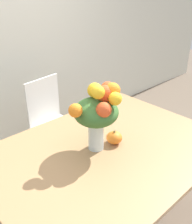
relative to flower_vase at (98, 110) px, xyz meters
name	(u,v)px	position (x,y,z in m)	size (l,w,h in m)	color
ground_plane	(105,224)	(0.04, -0.04, -1.03)	(12.00, 12.00, 0.00)	brown
dining_table	(106,157)	(0.04, -0.04, -0.36)	(1.60, 1.17, 0.75)	#9E754C
flower_vase	(98,110)	(0.00, 0.00, 0.00)	(0.36, 0.30, 0.48)	silver
pumpkin	(114,138)	(0.12, -0.04, -0.24)	(0.11, 0.11, 0.10)	orange
dining_chair_near_window	(54,124)	(0.23, 0.87, -0.54)	(0.47, 0.47, 0.94)	white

